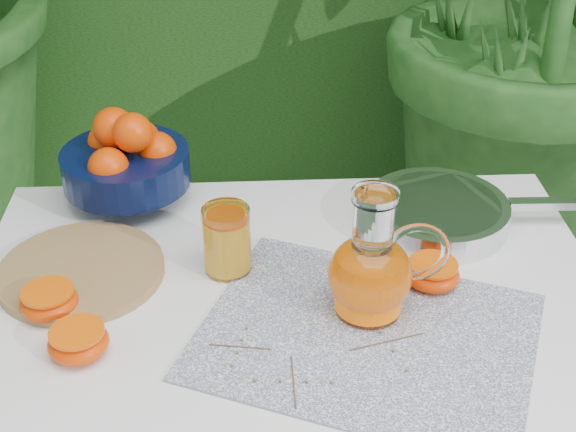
{
  "coord_description": "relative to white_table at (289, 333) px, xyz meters",
  "views": [
    {
      "loc": [
        -0.02,
        -0.97,
        1.52
      ],
      "look_at": [
        0.03,
        0.03,
        0.88
      ],
      "focal_mm": 50.0,
      "sensor_mm": 36.0,
      "label": 1
    }
  ],
  "objects": [
    {
      "name": "white_table",
      "position": [
        0.0,
        0.0,
        0.0
      ],
      "size": [
        1.0,
        0.7,
        0.75
      ],
      "color": "white",
      "rests_on": "ground"
    },
    {
      "name": "placemat",
      "position": [
        0.11,
        -0.11,
        0.08
      ],
      "size": [
        0.58,
        0.52,
        0.0
      ],
      "primitive_type": "cube",
      "rotation": [
        0.0,
        0.0,
        -0.4
      ],
      "color": "#0C1846",
      "rests_on": "white_table"
    },
    {
      "name": "cutting_board",
      "position": [
        -0.33,
        0.06,
        0.09
      ],
      "size": [
        0.27,
        0.27,
        0.02
      ],
      "primitive_type": "cylinder",
      "rotation": [
        0.0,
        0.0,
        0.0
      ],
      "color": "olive",
      "rests_on": "white_table"
    },
    {
      "name": "fruit_bowl",
      "position": [
        -0.28,
        0.3,
        0.16
      ],
      "size": [
        0.3,
        0.3,
        0.18
      ],
      "color": "black",
      "rests_on": "white_table"
    },
    {
      "name": "juice_pitcher",
      "position": [
        0.12,
        -0.05,
        0.16
      ],
      "size": [
        0.18,
        0.13,
        0.21
      ],
      "color": "white",
      "rests_on": "white_table"
    },
    {
      "name": "juice_tumbler",
      "position": [
        -0.09,
        0.07,
        0.14
      ],
      "size": [
        0.08,
        0.08,
        0.11
      ],
      "color": "white",
      "rests_on": "white_table"
    },
    {
      "name": "saute_pan",
      "position": [
        0.27,
        0.18,
        0.11
      ],
      "size": [
        0.44,
        0.26,
        0.05
      ],
      "color": "silver",
      "rests_on": "white_table"
    },
    {
      "name": "orange_halves",
      "position": [
        -0.15,
        -0.05,
        0.1
      ],
      "size": [
        0.7,
        0.24,
        0.04
      ],
      "color": "#F93902",
      "rests_on": "white_table"
    },
    {
      "name": "thyme_sprigs",
      "position": [
        0.02,
        -0.15,
        0.09
      ],
      "size": [
        0.31,
        0.19,
        0.01
      ],
      "color": "brown",
      "rests_on": "white_table"
    }
  ]
}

